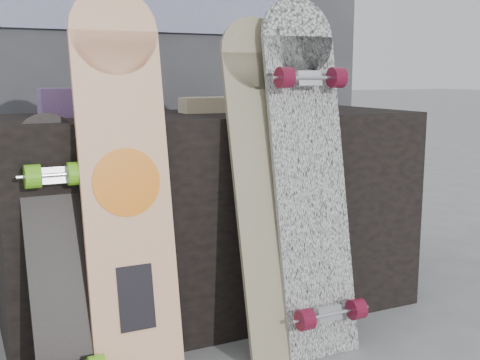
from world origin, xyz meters
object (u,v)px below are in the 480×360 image
longboard_cascadia (310,169)px  skateboard_dark (60,254)px  longboard_geisha (125,176)px  longboard_celtic (267,177)px  vendor_table (213,215)px

longboard_cascadia → skateboard_dark: (-0.83, 0.05, -0.20)m
longboard_geisha → longboard_cascadia: longboard_geisha is taller
longboard_geisha → longboard_cascadia: bearing=-4.8°
longboard_celtic → longboard_cascadia: size_ratio=0.94×
longboard_geisha → longboard_cascadia: 0.63m
longboard_cascadia → skateboard_dark: bearing=176.5°
vendor_table → longboard_geisha: longboard_geisha is taller
longboard_geisha → longboard_cascadia: (0.63, -0.05, -0.01)m
longboard_celtic → skateboard_dark: (-0.68, 0.02, -0.18)m
longboard_geisha → vendor_table: bearing=39.5°
longboard_geisha → longboard_celtic: size_ratio=1.06×
longboard_geisha → longboard_celtic: (0.48, -0.02, -0.03)m
longboard_celtic → skateboard_dark: 0.71m
vendor_table → longboard_cascadia: size_ratio=1.32×
vendor_table → skateboard_dark: size_ratio=1.92×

